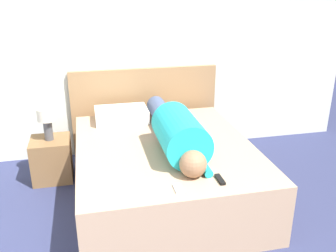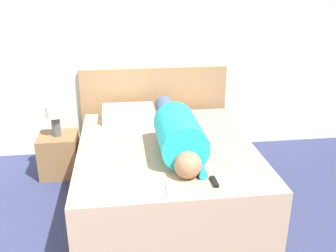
{
  "view_description": "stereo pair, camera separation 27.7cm",
  "coord_description": "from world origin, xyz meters",
  "views": [
    {
      "loc": [
        -0.55,
        -0.91,
        2.03
      ],
      "look_at": [
        0.13,
        2.1,
        0.81
      ],
      "focal_mm": 40.0,
      "sensor_mm": 36.0,
      "label": 1
    },
    {
      "loc": [
        -0.28,
        -0.96,
        2.03
      ],
      "look_at": [
        0.13,
        2.1,
        0.81
      ],
      "focal_mm": 40.0,
      "sensor_mm": 36.0,
      "label": 2
    }
  ],
  "objects": [
    {
      "name": "table_lamp",
      "position": [
        -0.98,
        2.87,
        0.69
      ],
      "size": [
        0.19,
        0.19,
        0.35
      ],
      "color": "#4C4C51",
      "rests_on": "nightstand"
    },
    {
      "name": "pillow_near_headboard",
      "position": [
        -0.2,
        3.0,
        0.63
      ],
      "size": [
        0.57,
        0.38,
        0.14
      ],
      "color": "white",
      "rests_on": "bed"
    },
    {
      "name": "tv_remote",
      "position": [
        0.41,
        1.49,
        0.57
      ],
      "size": [
        0.04,
        0.15,
        0.02
      ],
      "color": "black",
      "rests_on": "bed"
    },
    {
      "name": "nightstand",
      "position": [
        -0.98,
        2.87,
        0.23
      ],
      "size": [
        0.41,
        0.39,
        0.46
      ],
      "color": "brown",
      "rests_on": "ground_plane"
    },
    {
      "name": "headboard",
      "position": [
        0.13,
        3.37,
        0.52
      ],
      "size": [
        1.76,
        0.04,
        1.05
      ],
      "color": "#A37A51",
      "rests_on": "ground_plane"
    },
    {
      "name": "cell_phone",
      "position": [
        0.06,
        1.44,
        0.57
      ],
      "size": [
        0.06,
        0.13,
        0.01
      ],
      "color": "#B2B7BC",
      "rests_on": "bed"
    },
    {
      "name": "wall_back",
      "position": [
        0.0,
        3.44,
        1.3
      ],
      "size": [
        5.49,
        0.06,
        2.6
      ],
      "color": "silver",
      "rests_on": "ground_plane"
    },
    {
      "name": "person_lying",
      "position": [
        0.22,
        2.15,
        0.73
      ],
      "size": [
        0.39,
        1.67,
        0.39
      ],
      "color": "#936B4C",
      "rests_on": "bed"
    },
    {
      "name": "bed",
      "position": [
        0.13,
        2.25,
        0.28
      ],
      "size": [
        1.64,
        1.94,
        0.56
      ],
      "color": "tan",
      "rests_on": "ground_plane"
    }
  ]
}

